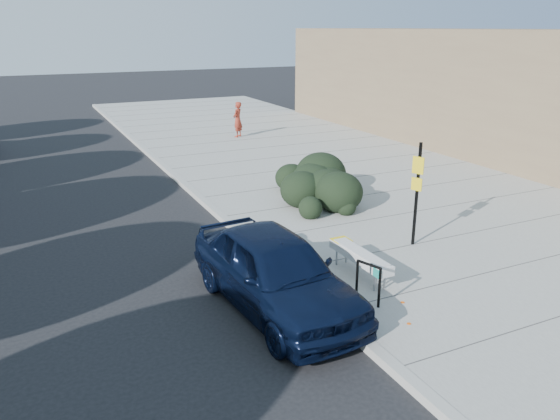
# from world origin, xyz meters

# --- Properties ---
(ground) EXTENTS (120.00, 120.00, 0.00)m
(ground) POSITION_xyz_m (0.00, 0.00, 0.00)
(ground) COLOR black
(ground) RESTS_ON ground
(sidewalk_near) EXTENTS (11.20, 50.00, 0.15)m
(sidewalk_near) POSITION_xyz_m (5.60, 5.00, 0.07)
(sidewalk_near) COLOR gray
(sidewalk_near) RESTS_ON ground
(curb_near) EXTENTS (0.22, 50.00, 0.17)m
(curb_near) POSITION_xyz_m (0.00, 5.00, 0.08)
(curb_near) COLOR #9E9E99
(curb_near) RESTS_ON ground
(bench) EXTENTS (0.41, 1.91, 0.57)m
(bench) POSITION_xyz_m (1.30, -0.92, 0.60)
(bench) COLOR gray
(bench) RESTS_ON sidewalk_near
(bike_rack) EXTENTS (0.24, 0.54, 0.84)m
(bike_rack) POSITION_xyz_m (0.77, -2.00, 0.65)
(bike_rack) COLOR black
(bike_rack) RESTS_ON sidewalk_near
(sign_post) EXTENTS (0.15, 0.28, 2.55)m
(sign_post) POSITION_xyz_m (3.49, 0.02, 1.60)
(sign_post) COLOR black
(sign_post) RESTS_ON sidewalk_near
(hedge) EXTENTS (2.55, 4.12, 1.44)m
(hedge) POSITION_xyz_m (3.05, 4.52, 0.87)
(hedge) COLOR black
(hedge) RESTS_ON sidewalk_near
(sedan_navy) EXTENTS (2.21, 4.73, 1.57)m
(sedan_navy) POSITION_xyz_m (-0.80, -1.15, 0.78)
(sedan_navy) COLOR black
(sedan_navy) RESTS_ON ground
(pedestrian) EXTENTS (0.73, 0.71, 1.69)m
(pedestrian) POSITION_xyz_m (4.70, 14.81, 0.99)
(pedestrian) COLOR maroon
(pedestrian) RESTS_ON sidewalk_near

